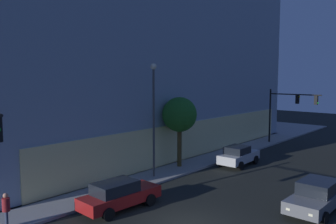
{
  "coord_description": "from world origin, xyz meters",
  "views": [
    {
      "loc": [
        -13.13,
        -10.26,
        7.39
      ],
      "look_at": [
        5.43,
        5.95,
        4.85
      ],
      "focal_mm": 37.8,
      "sensor_mm": 36.0,
      "label": 1
    }
  ],
  "objects_px": {
    "sidewalk_tree": "(180,115)",
    "car_grey": "(316,196)",
    "modern_building": "(99,53)",
    "car_red": "(119,195)",
    "car_silver": "(238,156)",
    "pedestrian_waiting": "(6,208)",
    "traffic_light_far_corner": "(289,106)",
    "street_lamp_sidewalk": "(154,106)"
  },
  "relations": [
    {
      "from": "traffic_light_far_corner",
      "to": "sidewalk_tree",
      "type": "bearing_deg",
      "value": 169.04
    },
    {
      "from": "modern_building",
      "to": "sidewalk_tree",
      "type": "height_order",
      "value": "modern_building"
    },
    {
      "from": "car_red",
      "to": "car_grey",
      "type": "bearing_deg",
      "value": -50.79
    },
    {
      "from": "traffic_light_far_corner",
      "to": "car_red",
      "type": "relative_size",
      "value": 1.2
    },
    {
      "from": "traffic_light_far_corner",
      "to": "modern_building",
      "type": "bearing_deg",
      "value": 123.59
    },
    {
      "from": "pedestrian_waiting",
      "to": "car_grey",
      "type": "distance_m",
      "value": 15.89
    },
    {
      "from": "traffic_light_far_corner",
      "to": "car_grey",
      "type": "relative_size",
      "value": 1.27
    },
    {
      "from": "traffic_light_far_corner",
      "to": "street_lamp_sidewalk",
      "type": "relative_size",
      "value": 0.71
    },
    {
      "from": "traffic_light_far_corner",
      "to": "car_silver",
      "type": "distance_m",
      "value": 11.46
    },
    {
      "from": "modern_building",
      "to": "car_silver",
      "type": "height_order",
      "value": "modern_building"
    },
    {
      "from": "street_lamp_sidewalk",
      "to": "pedestrian_waiting",
      "type": "height_order",
      "value": "street_lamp_sidewalk"
    },
    {
      "from": "pedestrian_waiting",
      "to": "car_red",
      "type": "bearing_deg",
      "value": -18.48
    },
    {
      "from": "street_lamp_sidewalk",
      "to": "car_red",
      "type": "bearing_deg",
      "value": -154.75
    },
    {
      "from": "car_red",
      "to": "pedestrian_waiting",
      "type": "bearing_deg",
      "value": 161.52
    },
    {
      "from": "sidewalk_tree",
      "to": "car_red",
      "type": "xyz_separation_m",
      "value": [
        -9.07,
        -3.09,
        -3.45
      ]
    },
    {
      "from": "pedestrian_waiting",
      "to": "car_grey",
      "type": "height_order",
      "value": "pedestrian_waiting"
    },
    {
      "from": "modern_building",
      "to": "car_red",
      "type": "height_order",
      "value": "modern_building"
    },
    {
      "from": "car_red",
      "to": "car_silver",
      "type": "height_order",
      "value": "car_silver"
    },
    {
      "from": "pedestrian_waiting",
      "to": "sidewalk_tree",
      "type": "bearing_deg",
      "value": 5.09
    },
    {
      "from": "sidewalk_tree",
      "to": "car_grey",
      "type": "xyz_separation_m",
      "value": [
        -2.26,
        -11.44,
        -3.42
      ]
    },
    {
      "from": "traffic_light_far_corner",
      "to": "car_red",
      "type": "bearing_deg",
      "value": -179.43
    },
    {
      "from": "pedestrian_waiting",
      "to": "car_red",
      "type": "relative_size",
      "value": 0.37
    },
    {
      "from": "traffic_light_far_corner",
      "to": "sidewalk_tree",
      "type": "xyz_separation_m",
      "value": [
        -14.75,
        2.86,
        0.03
      ]
    },
    {
      "from": "sidewalk_tree",
      "to": "pedestrian_waiting",
      "type": "height_order",
      "value": "sidewalk_tree"
    },
    {
      "from": "street_lamp_sidewalk",
      "to": "car_red",
      "type": "xyz_separation_m",
      "value": [
        -5.62,
        -2.65,
        -4.39
      ]
    },
    {
      "from": "modern_building",
      "to": "sidewalk_tree",
      "type": "distance_m",
      "value": 15.77
    },
    {
      "from": "traffic_light_far_corner",
      "to": "street_lamp_sidewalk",
      "type": "height_order",
      "value": "street_lamp_sidewalk"
    },
    {
      "from": "modern_building",
      "to": "pedestrian_waiting",
      "type": "height_order",
      "value": "modern_building"
    },
    {
      "from": "pedestrian_waiting",
      "to": "traffic_light_far_corner",
      "type": "bearing_deg",
      "value": -3.07
    },
    {
      "from": "street_lamp_sidewalk",
      "to": "sidewalk_tree",
      "type": "relative_size",
      "value": 1.46
    },
    {
      "from": "sidewalk_tree",
      "to": "car_grey",
      "type": "distance_m",
      "value": 12.15
    },
    {
      "from": "sidewalk_tree",
      "to": "car_silver",
      "type": "height_order",
      "value": "sidewalk_tree"
    },
    {
      "from": "sidewalk_tree",
      "to": "pedestrian_waiting",
      "type": "relative_size",
      "value": 3.17
    },
    {
      "from": "sidewalk_tree",
      "to": "pedestrian_waiting",
      "type": "bearing_deg",
      "value": -174.91
    },
    {
      "from": "pedestrian_waiting",
      "to": "car_grey",
      "type": "xyz_separation_m",
      "value": [
        12.22,
        -10.15,
        -0.33
      ]
    },
    {
      "from": "modern_building",
      "to": "car_silver",
      "type": "bearing_deg",
      "value": -88.36
    },
    {
      "from": "traffic_light_far_corner",
      "to": "street_lamp_sidewalk",
      "type": "xyz_separation_m",
      "value": [
        -18.2,
        2.41,
        0.97
      ]
    },
    {
      "from": "street_lamp_sidewalk",
      "to": "car_silver",
      "type": "bearing_deg",
      "value": -20.5
    },
    {
      "from": "modern_building",
      "to": "pedestrian_waiting",
      "type": "distance_m",
      "value": 25.24
    },
    {
      "from": "sidewalk_tree",
      "to": "car_red",
      "type": "height_order",
      "value": "sidewalk_tree"
    },
    {
      "from": "car_red",
      "to": "street_lamp_sidewalk",
      "type": "bearing_deg",
      "value": 25.25
    },
    {
      "from": "traffic_light_far_corner",
      "to": "car_red",
      "type": "xyz_separation_m",
      "value": [
        -23.82,
        -0.24,
        -3.42
      ]
    }
  ]
}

